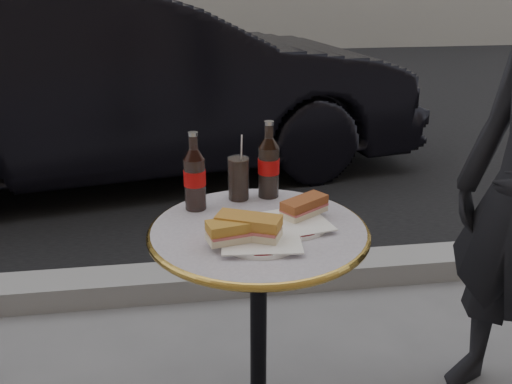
{
  "coord_description": "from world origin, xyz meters",
  "views": [
    {
      "loc": [
        -0.22,
        -1.43,
        1.41
      ],
      "look_at": [
        0.0,
        0.05,
        0.82
      ],
      "focal_mm": 40.0,
      "sensor_mm": 36.0,
      "label": 1
    }
  ],
  "objects": [
    {
      "name": "sandwich_right",
      "position": [
        0.14,
        0.04,
        0.77
      ],
      "size": [
        0.16,
        0.14,
        0.05
      ],
      "primitive_type": "cube",
      "rotation": [
        0.0,
        0.0,
        0.6
      ],
      "color": "brown",
      "rests_on": "plate_right"
    },
    {
      "name": "cola_bottle_right",
      "position": [
        0.07,
        0.23,
        0.86
      ],
      "size": [
        0.08,
        0.08,
        0.25
      ],
      "primitive_type": null,
      "rotation": [
        0.0,
        0.0,
        -0.17
      ],
      "color": "black",
      "rests_on": "bistro_table"
    },
    {
      "name": "asphalt_road",
      "position": [
        0.0,
        5.0,
        0.0
      ],
      "size": [
        40.0,
        8.0,
        0.0
      ],
      "primitive_type": "cube",
      "color": "black",
      "rests_on": "ground"
    },
    {
      "name": "plate_right",
      "position": [
        0.1,
        -0.0,
        0.74
      ],
      "size": [
        0.2,
        0.2,
        0.01
      ],
      "primitive_type": "cylinder",
      "rotation": [
        0.0,
        0.0,
        0.04
      ],
      "color": "white",
      "rests_on": "bistro_table"
    },
    {
      "name": "sandwich_left_b",
      "position": [
        -0.04,
        -0.08,
        0.77
      ],
      "size": [
        0.19,
        0.14,
        0.06
      ],
      "primitive_type": "cube",
      "rotation": [
        0.0,
        0.0,
        -0.43
      ],
      "color": "#B5782E",
      "rests_on": "plate_left"
    },
    {
      "name": "parked_car",
      "position": [
        -0.5,
        2.6,
        0.65
      ],
      "size": [
        2.08,
        4.15,
        1.3
      ],
      "primitive_type": "imported",
      "rotation": [
        0.0,
        0.0,
        1.76
      ],
      "color": "black",
      "rests_on": "ground"
    },
    {
      "name": "cola_glass",
      "position": [
        -0.03,
        0.22,
        0.8
      ],
      "size": [
        0.07,
        0.07,
        0.14
      ],
      "primitive_type": "cylinder",
      "rotation": [
        0.0,
        0.0,
        0.11
      ],
      "color": "black",
      "rests_on": "bistro_table"
    },
    {
      "name": "plate_left",
      "position": [
        -0.01,
        -0.08,
        0.74
      ],
      "size": [
        0.27,
        0.27,
        0.01
      ],
      "primitive_type": "cylinder",
      "rotation": [
        0.0,
        0.0,
        -0.27
      ],
      "color": "white",
      "rests_on": "bistro_table"
    },
    {
      "name": "curb",
      "position": [
        0.0,
        0.9,
        0.05
      ],
      "size": [
        40.0,
        0.2,
        0.12
      ],
      "primitive_type": "cube",
      "color": "gray",
      "rests_on": "ground"
    },
    {
      "name": "sandwich_left_a",
      "position": [
        -0.07,
        -0.1,
        0.77
      ],
      "size": [
        0.17,
        0.1,
        0.05
      ],
      "primitive_type": "cube",
      "rotation": [
        0.0,
        0.0,
        0.21
      ],
      "color": "#B57F2E",
      "rests_on": "plate_left"
    },
    {
      "name": "cola_bottle_left",
      "position": [
        -0.17,
        0.16,
        0.85
      ],
      "size": [
        0.09,
        0.09,
        0.24
      ],
      "primitive_type": null,
      "rotation": [
        0.0,
        0.0,
        0.37
      ],
      "color": "black",
      "rests_on": "bistro_table"
    },
    {
      "name": "bistro_table",
      "position": [
        0.0,
        0.0,
        0.37
      ],
      "size": [
        0.62,
        0.62,
        0.73
      ],
      "primitive_type": null,
      "color": "#BAB2C4",
      "rests_on": "ground"
    }
  ]
}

